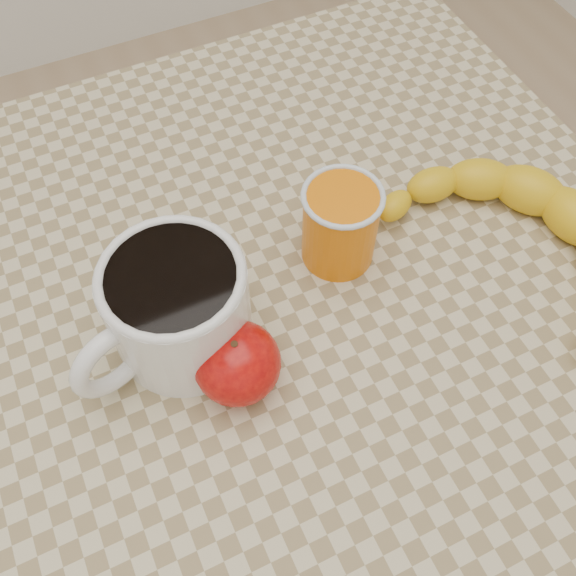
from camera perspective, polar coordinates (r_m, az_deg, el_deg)
name	(u,v)px	position (r m, az deg, el deg)	size (l,w,h in m)	color
ground	(288,499)	(1.33, 0.00, -18.24)	(3.00, 3.00, 0.00)	tan
table	(288,340)	(0.70, 0.00, -4.66)	(0.80, 0.80, 0.75)	#C4B48B
coffee_mug	(175,307)	(0.56, -10.03, -1.68)	(0.19, 0.16, 0.11)	white
orange_juice_glass	(340,224)	(0.62, 4.66, 5.67)	(0.08, 0.08, 0.09)	orange
apple	(237,363)	(0.56, -4.54, -6.66)	(0.09, 0.09, 0.07)	#890407
banana	(524,241)	(0.68, 20.27, 3.90)	(0.28, 0.35, 0.05)	gold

